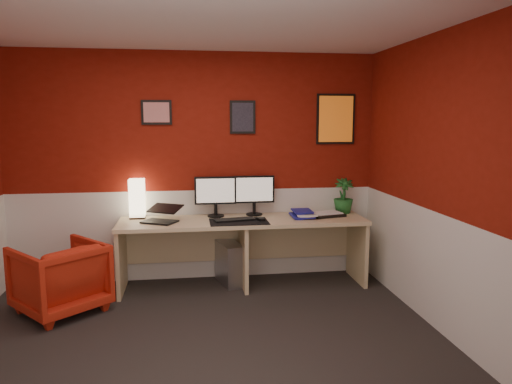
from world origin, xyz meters
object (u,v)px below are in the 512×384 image
Objects in this scene: laptop at (159,212)px; monitor_left at (216,190)px; monitor_right at (254,189)px; potted_plant at (344,196)px; pc_tower at (230,263)px; armchair at (60,278)px; desk at (243,253)px; zen_tray at (327,215)px; shoji_lamp at (137,200)px.

laptop is 0.66m from monitor_left.
monitor_right is 1.02m from potted_plant.
monitor_right is 0.85m from pc_tower.
pc_tower is at bearing 157.70° from armchair.
desk is 6.64× the size of potted_plant.
desk is at bearing 31.94° from laptop.
pc_tower is at bearing 176.83° from zen_tray.
monitor_left is 1.00× the size of monitor_right.
shoji_lamp is 1.21m from pc_tower.
monitor_right is at bearing -0.75° from shoji_lamp.
armchair is at bearing -175.27° from pc_tower.
potted_plant is (1.01, -0.02, -0.09)m from monitor_right.
zen_tray is 0.49× the size of armchair.
laptop is 0.73× the size of pc_tower.
monitor_left is at bearing -179.87° from potted_plant.
shoji_lamp is at bearing 174.73° from zen_tray.
pc_tower is 1.72m from armchair.
potted_plant is at bearing -10.51° from pc_tower.
monitor_left reaches higher than laptop.
laptop reaches higher than desk.
monitor_right is at bearing 43.33° from laptop.
monitor_left is 1.66× the size of zen_tray.
zen_tray is at bearing -17.56° from pc_tower.
shoji_lamp is 0.89× the size of pc_tower.
desk is at bearing -33.83° from monitor_left.
zen_tray is 2.77m from armchair.
monitor_right reaches higher than potted_plant.
monitor_left is at bearing 134.68° from pc_tower.
armchair reaches higher than pc_tower.
laptop is 0.46× the size of armchair.
laptop reaches higher than armchair.
laptop is 2.04m from potted_plant.
monitor_left is 0.81× the size of armchair.
potted_plant is at bearing 151.15° from armchair.
armchair is at bearing -169.36° from zen_tray.
armchair is at bearing -133.24° from shoji_lamp.
shoji_lamp is 0.84m from monitor_left.
laptop is at bearing -48.36° from shoji_lamp.
potted_plant reaches higher than pc_tower.
armchair is at bearing -156.39° from monitor_left.
pc_tower is (0.73, 0.14, -0.61)m from laptop.
potted_plant is at bearing 32.07° from zen_tray.
pc_tower is at bearing 143.35° from desk.
shoji_lamp is at bearing -174.66° from armchair.
potted_plant is (2.03, 0.23, 0.09)m from laptop.
monitor_left is (-0.28, 0.19, 0.66)m from desk.
monitor_right reaches higher than desk.
monitor_right is at bearing 158.08° from armchair.
monitor_left is 1.44m from potted_plant.
armchair is (-0.65, -0.69, -0.60)m from shoji_lamp.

